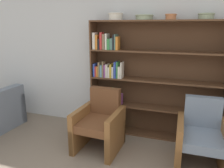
{
  "coord_description": "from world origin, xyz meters",
  "views": [
    {
      "loc": [
        0.55,
        -0.97,
        1.83
      ],
      "look_at": [
        -0.48,
        2.17,
        0.95
      ],
      "focal_mm": 35.0,
      "sensor_mm": 36.0,
      "label": 1
    }
  ],
  "objects_px": {
    "bookshelf": "(142,82)",
    "bowl_terracotta": "(171,16)",
    "bowl_slate": "(116,16)",
    "armchair_cushioned": "(202,138)",
    "bowl_stoneware": "(206,16)",
    "bowl_copper": "(144,17)",
    "armchair_leather": "(100,123)"
  },
  "relations": [
    {
      "from": "bookshelf",
      "to": "bowl_terracotta",
      "type": "height_order",
      "value": "bowl_terracotta"
    },
    {
      "from": "bowl_slate",
      "to": "bowl_terracotta",
      "type": "relative_size",
      "value": 1.41
    },
    {
      "from": "armchair_cushioned",
      "to": "bowl_slate",
      "type": "bearing_deg",
      "value": -25.15
    },
    {
      "from": "bookshelf",
      "to": "bowl_stoneware",
      "type": "bearing_deg",
      "value": -1.25
    },
    {
      "from": "bowl_slate",
      "to": "armchair_cushioned",
      "type": "distance_m",
      "value": 2.21
    },
    {
      "from": "bookshelf",
      "to": "armchair_cushioned",
      "type": "distance_m",
      "value": 1.27
    },
    {
      "from": "bookshelf",
      "to": "bowl_stoneware",
      "type": "relative_size",
      "value": 9.32
    },
    {
      "from": "bowl_stoneware",
      "to": "bowl_copper",
      "type": "bearing_deg",
      "value": 180.0
    },
    {
      "from": "bowl_slate",
      "to": "armchair_cushioned",
      "type": "height_order",
      "value": "bowl_slate"
    },
    {
      "from": "armchair_cushioned",
      "to": "bowl_copper",
      "type": "bearing_deg",
      "value": -35.02
    },
    {
      "from": "armchair_leather",
      "to": "armchair_cushioned",
      "type": "distance_m",
      "value": 1.44
    },
    {
      "from": "armchair_cushioned",
      "to": "armchair_leather",
      "type": "bearing_deg",
      "value": -0.08
    },
    {
      "from": "bookshelf",
      "to": "bowl_stoneware",
      "type": "height_order",
      "value": "bowl_stoneware"
    },
    {
      "from": "bowl_copper",
      "to": "bowl_stoneware",
      "type": "xyz_separation_m",
      "value": [
        0.88,
        -0.0,
        0.0
      ]
    },
    {
      "from": "bowl_copper",
      "to": "bowl_terracotta",
      "type": "height_order",
      "value": "bowl_terracotta"
    },
    {
      "from": "bowl_slate",
      "to": "bowl_stoneware",
      "type": "bearing_deg",
      "value": -0.0
    },
    {
      "from": "bowl_stoneware",
      "to": "bookshelf",
      "type": "bearing_deg",
      "value": 178.75
    },
    {
      "from": "bowl_copper",
      "to": "armchair_cushioned",
      "type": "relative_size",
      "value": 0.31
    },
    {
      "from": "bowl_slate",
      "to": "bookshelf",
      "type": "bearing_deg",
      "value": 2.38
    },
    {
      "from": "bookshelf",
      "to": "armchair_leather",
      "type": "relative_size",
      "value": 2.41
    },
    {
      "from": "bookshelf",
      "to": "bowl_slate",
      "type": "height_order",
      "value": "bowl_slate"
    },
    {
      "from": "bowl_copper",
      "to": "armchair_cushioned",
      "type": "distance_m",
      "value": 1.94
    },
    {
      "from": "bookshelf",
      "to": "bowl_slate",
      "type": "bearing_deg",
      "value": -177.62
    },
    {
      "from": "bowl_copper",
      "to": "bowl_terracotta",
      "type": "distance_m",
      "value": 0.4
    },
    {
      "from": "bowl_terracotta",
      "to": "armchair_leather",
      "type": "height_order",
      "value": "bowl_terracotta"
    },
    {
      "from": "bowl_stoneware",
      "to": "armchair_leather",
      "type": "distance_m",
      "value": 2.19
    },
    {
      "from": "bowl_slate",
      "to": "bowl_copper",
      "type": "xyz_separation_m",
      "value": [
        0.46,
        0.0,
        -0.02
      ]
    },
    {
      "from": "bowl_terracotta",
      "to": "armchair_cushioned",
      "type": "height_order",
      "value": "bowl_terracotta"
    },
    {
      "from": "armchair_leather",
      "to": "armchair_cushioned",
      "type": "height_order",
      "value": "same"
    },
    {
      "from": "bowl_terracotta",
      "to": "bowl_stoneware",
      "type": "bearing_deg",
      "value": 0.0
    },
    {
      "from": "bowl_slate",
      "to": "bowl_stoneware",
      "type": "distance_m",
      "value": 1.35
    },
    {
      "from": "armchair_leather",
      "to": "armchair_cushioned",
      "type": "bearing_deg",
      "value": -177.02
    }
  ]
}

